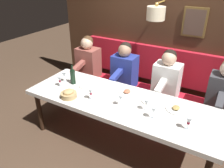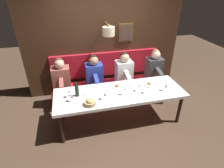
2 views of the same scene
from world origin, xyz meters
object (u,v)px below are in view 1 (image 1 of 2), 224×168
at_px(diner_far, 88,59).
at_px(bread_bowl, 69,94).
at_px(wine_glass_3, 64,75).
at_px(wine_bottle, 73,77).
at_px(wine_glass_5, 91,92).
at_px(dining_table, 120,104).
at_px(diner_nearest, 224,88).
at_px(diner_middle, 124,67).
at_px(wine_glass_6, 121,98).
at_px(wine_glass_2, 146,102).
at_px(diner_near, 167,76).
at_px(wine_glass_1, 189,121).
at_px(wine_glass_4, 153,110).
at_px(wine_glass_0, 60,79).

bearing_deg(diner_far, bread_bowl, -156.42).
distance_m(wine_glass_3, wine_bottle, 0.15).
bearing_deg(wine_glass_5, wine_bottle, 63.78).
xyz_separation_m(dining_table, diner_nearest, (0.88, -1.16, 0.14)).
distance_m(diner_middle, wine_glass_6, 1.10).
bearing_deg(wine_glass_3, diner_middle, -36.18).
xyz_separation_m(diner_nearest, wine_glass_2, (-0.94, 0.77, 0.04)).
relative_size(diner_near, wine_glass_6, 4.82).
height_order(wine_glass_1, bread_bowl, wine_glass_1).
xyz_separation_m(dining_table, wine_glass_4, (-0.17, -0.52, 0.18)).
height_order(dining_table, wine_glass_3, wine_glass_3).
relative_size(wine_glass_2, wine_glass_5, 1.00).
height_order(wine_glass_6, bread_bowl, wine_glass_6).
bearing_deg(wine_glass_3, wine_glass_6, -98.77).
bearing_deg(diner_near, wine_glass_4, -171.11).
xyz_separation_m(wine_glass_0, bread_bowl, (-0.18, -0.31, -0.07)).
relative_size(dining_table, bread_bowl, 11.92).
bearing_deg(wine_glass_1, diner_nearest, -13.12).
distance_m(diner_far, wine_glass_5, 1.33).
bearing_deg(wine_glass_1, bread_bowl, 94.14).
distance_m(diner_near, wine_glass_6, 1.04).
xyz_separation_m(wine_glass_6, bread_bowl, (-0.16, 0.71, -0.07)).
relative_size(wine_glass_1, wine_glass_6, 1.00).
height_order(wine_glass_3, wine_glass_5, same).
xyz_separation_m(diner_near, wine_glass_5, (-1.06, 0.70, 0.04)).
height_order(wine_glass_5, wine_bottle, wine_bottle).
bearing_deg(wine_glass_6, diner_far, 50.59).
xyz_separation_m(dining_table, diner_far, (0.88, 1.15, 0.14)).
relative_size(wine_glass_2, wine_glass_3, 1.00).
relative_size(dining_table, wine_glass_0, 15.99).
height_order(diner_near, wine_glass_2, diner_near).
bearing_deg(wine_bottle, wine_glass_4, -99.81).
bearing_deg(diner_nearest, diner_far, 90.00).
xyz_separation_m(dining_table, diner_middle, (0.88, 0.39, 0.14)).
height_order(diner_middle, bread_bowl, diner_middle).
distance_m(dining_table, wine_bottle, 0.87).
bearing_deg(dining_table, diner_near, -22.05).
distance_m(wine_glass_1, wine_glass_5, 1.26).
distance_m(diner_near, wine_glass_1, 1.19).
height_order(wine_glass_0, wine_glass_3, same).
bearing_deg(wine_glass_5, dining_table, -62.78).
bearing_deg(wine_glass_4, wine_bottle, 80.19).
distance_m(wine_glass_3, wine_glass_6, 1.08).
xyz_separation_m(wine_glass_1, wine_glass_6, (0.05, 0.85, 0.00)).
bearing_deg(wine_glass_0, diner_nearest, -65.01).
distance_m(wine_glass_0, wine_glass_6, 1.02).
distance_m(wine_glass_2, bread_bowl, 1.06).
relative_size(diner_nearest, diner_near, 1.00).
distance_m(wine_glass_4, wine_bottle, 1.39).
xyz_separation_m(wine_glass_3, wine_bottle, (0.02, -0.15, -0.00)).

